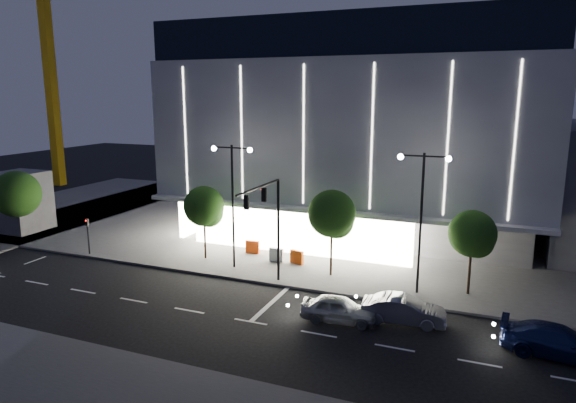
# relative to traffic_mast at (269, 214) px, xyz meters

# --- Properties ---
(ground) EXTENTS (160.00, 160.00, 0.00)m
(ground) POSITION_rel_traffic_mast_xyz_m (-1.00, -3.34, -5.03)
(ground) COLOR black
(ground) RESTS_ON ground
(sidewalk_museum) EXTENTS (70.00, 40.00, 0.15)m
(sidewalk_museum) POSITION_rel_traffic_mast_xyz_m (4.00, 20.66, -4.95)
(sidewalk_museum) COLOR #474747
(sidewalk_museum) RESTS_ON ground
(sidewalk_west) EXTENTS (16.00, 50.00, 0.15)m
(sidewalk_west) POSITION_rel_traffic_mast_xyz_m (-31.00, 6.66, -4.95)
(sidewalk_west) COLOR #474747
(sidewalk_west) RESTS_ON ground
(museum) EXTENTS (30.00, 25.80, 18.00)m
(museum) POSITION_rel_traffic_mast_xyz_m (1.98, 18.97, 4.25)
(museum) COLOR #4C4C51
(museum) RESTS_ON ground
(traffic_mast) EXTENTS (0.33, 5.89, 7.07)m
(traffic_mast) POSITION_rel_traffic_mast_xyz_m (0.00, 0.00, 0.00)
(traffic_mast) COLOR black
(traffic_mast) RESTS_ON ground
(street_lamp_west) EXTENTS (3.16, 0.36, 9.00)m
(street_lamp_west) POSITION_rel_traffic_mast_xyz_m (-4.00, 2.66, 0.93)
(street_lamp_west) COLOR black
(street_lamp_west) RESTS_ON ground
(street_lamp_east) EXTENTS (3.16, 0.36, 9.00)m
(street_lamp_east) POSITION_rel_traffic_mast_xyz_m (9.00, 2.66, 0.93)
(street_lamp_east) COLOR black
(street_lamp_east) RESTS_ON ground
(ped_signal_far) EXTENTS (0.22, 0.24, 3.00)m
(ped_signal_far) POSITION_rel_traffic_mast_xyz_m (-16.00, 1.16, -3.14)
(ped_signal_far) COLOR black
(ped_signal_far) RESTS_ON ground
(tower_crane) EXTENTS (32.00, 2.00, 28.50)m
(tower_crane) POSITION_rel_traffic_mast_xyz_m (-41.92, 24.66, 15.48)
(tower_crane) COLOR gold
(tower_crane) RESTS_ON ground
(tree_left) EXTENTS (3.02, 3.02, 5.72)m
(tree_left) POSITION_rel_traffic_mast_xyz_m (-6.97, 3.68, -0.99)
(tree_left) COLOR black
(tree_left) RESTS_ON ground
(tree_mid) EXTENTS (3.25, 3.25, 6.15)m
(tree_mid) POSITION_rel_traffic_mast_xyz_m (3.03, 3.68, -0.69)
(tree_mid) COLOR black
(tree_mid) RESTS_ON ground
(tree_right) EXTENTS (2.91, 2.91, 5.51)m
(tree_right) POSITION_rel_traffic_mast_xyz_m (12.03, 3.68, -1.14)
(tree_right) COLOR black
(tree_right) RESTS_ON ground
(car_lead) EXTENTS (4.40, 2.09, 1.45)m
(car_lead) POSITION_rel_traffic_mast_xyz_m (5.53, -2.92, -4.30)
(car_lead) COLOR #919598
(car_lead) RESTS_ON ground
(car_second) EXTENTS (4.70, 2.00, 1.51)m
(car_second) POSITION_rel_traffic_mast_xyz_m (8.89, -1.78, -4.27)
(car_second) COLOR #97999E
(car_second) RESTS_ON ground
(car_third) EXTENTS (5.36, 2.51, 1.51)m
(car_third) POSITION_rel_traffic_mast_xyz_m (16.44, -2.71, -4.27)
(car_third) COLOR navy
(car_third) RESTS_ON ground
(barrier_a) EXTENTS (1.11, 0.33, 1.00)m
(barrier_a) POSITION_rel_traffic_mast_xyz_m (-4.21, 6.12, -4.38)
(barrier_a) COLOR red
(barrier_a) RESTS_ON sidewalk_museum
(barrier_b) EXTENTS (1.11, 0.30, 1.00)m
(barrier_b) POSITION_rel_traffic_mast_xyz_m (-1.68, 5.00, -4.38)
(barrier_b) COLOR silver
(barrier_b) RESTS_ON sidewalk_museum
(barrier_c) EXTENTS (1.12, 0.56, 1.00)m
(barrier_c) POSITION_rel_traffic_mast_xyz_m (-0.06, 5.05, -4.38)
(barrier_c) COLOR #D8480C
(barrier_c) RESTS_ON sidewalk_museum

